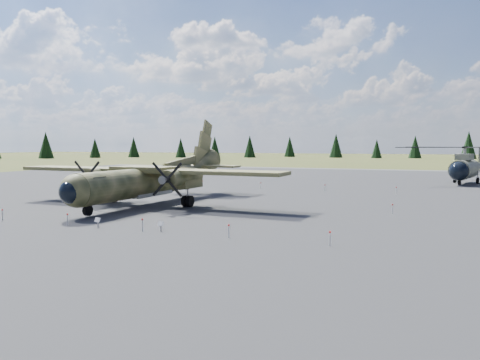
% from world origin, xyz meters
% --- Properties ---
extents(ground, '(500.00, 500.00, 0.00)m').
position_xyz_m(ground, '(0.00, 0.00, 0.00)').
color(ground, brown).
rests_on(ground, ground).
extents(apron, '(120.00, 120.00, 0.04)m').
position_xyz_m(apron, '(0.00, 10.00, 0.00)').
color(apron, '#5D5E62').
rests_on(apron, ground).
extents(transport_plane, '(27.01, 24.56, 8.92)m').
position_xyz_m(transport_plane, '(-5.05, -1.12, 2.56)').
color(transport_plane, '#2E361D').
rests_on(transport_plane, ground).
extents(helicopter_near, '(25.52, 26.44, 5.32)m').
position_xyz_m(helicopter_near, '(24.29, 34.20, 3.77)').
color(helicopter_near, slate).
rests_on(helicopter_near, ground).
extents(info_placard_left, '(0.46, 0.25, 0.68)m').
position_xyz_m(info_placard_left, '(-1.60, -13.36, 0.46)').
color(info_placard_left, gray).
rests_on(info_placard_left, ground).
extents(info_placard_right, '(0.45, 0.26, 0.67)m').
position_xyz_m(info_placard_right, '(3.11, -13.10, 0.44)').
color(info_placard_right, gray).
rests_on(info_placard_right, ground).
extents(barrier_fence, '(33.12, 29.62, 0.85)m').
position_xyz_m(barrier_fence, '(-0.46, -0.08, 0.51)').
color(barrier_fence, silver).
rests_on(barrier_fence, ground).
extents(treeline, '(343.90, 340.28, 10.90)m').
position_xyz_m(treeline, '(1.32, 0.77, 4.74)').
color(treeline, black).
rests_on(treeline, ground).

